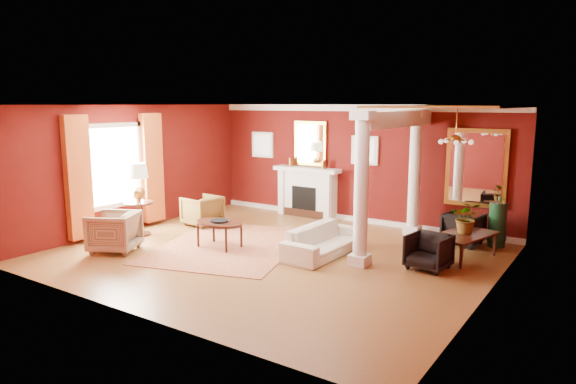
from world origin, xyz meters
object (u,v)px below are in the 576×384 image
Objects in this scene: armchair_leopard at (202,209)px; coffee_table at (219,224)px; side_table at (138,186)px; dining_table at (465,239)px; sofa at (324,236)px; armchair_stripe at (114,230)px.

armchair_leopard is 2.05m from coffee_table.
side_table is (-0.55, -1.45, 0.71)m from armchair_leopard.
coffee_table is 2.28m from side_table.
side_table is at bearing 123.48° from dining_table.
side_table is (-2.19, -0.22, 0.62)m from coffee_table.
side_table reaches higher than armchair_leopard.
coffee_table is 0.66× the size of side_table.
sofa is at bearing 133.10° from dining_table.
armchair_stripe is 0.82× the size of coffee_table.
coffee_table is at bearing 103.78° from armchair_stripe.
armchair_leopard is 2.62m from armchair_stripe.
sofa is 4.18m from armchair_stripe.
side_table is at bearing 104.32° from sofa.
dining_table is (6.03, 0.78, -0.02)m from armchair_leopard.
armchair_stripe is 6.85m from dining_table.
dining_table is at bearing 104.46° from armchair_leopard.
armchair_leopard is (-3.67, 0.49, 0.02)m from sofa.
dining_table is at bearing -60.12° from sofa.
armchair_stripe is at bearing 122.05° from sofa.
sofa is at bearing 20.02° from coffee_table.
armchair_stripe is (-3.60, -2.12, 0.06)m from sofa.
side_table is at bearing -13.66° from armchair_leopard.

